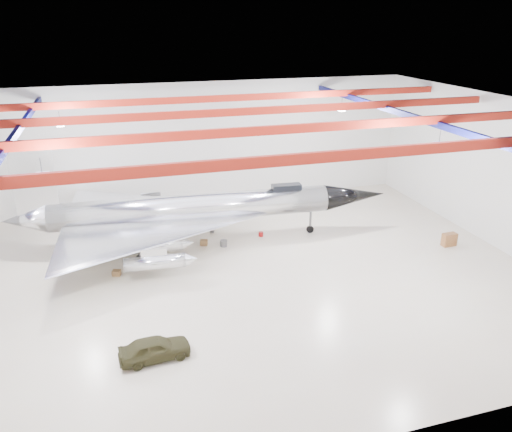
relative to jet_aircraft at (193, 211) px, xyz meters
name	(u,v)px	position (x,y,z in m)	size (l,w,h in m)	color
floor	(235,277)	(1.64, -6.21, -2.58)	(40.00, 40.00, 0.00)	beige
wall_back	(192,145)	(1.64, 8.79, 2.92)	(40.00, 40.00, 0.00)	silver
wall_right	(498,173)	(21.64, -6.21, 2.92)	(30.00, 30.00, 0.00)	silver
ceiling	(232,111)	(1.64, -6.21, 8.42)	(40.00, 40.00, 0.00)	#0A0F38
ceiling_structure	(232,123)	(1.64, -6.21, 7.75)	(39.50, 29.50, 1.08)	maroon
jet_aircraft	(193,211)	(0.00, 0.00, 0.00)	(28.83, 17.66, 7.86)	silver
jeep	(155,348)	(-4.34, -13.33, -1.97)	(1.44, 3.58, 1.22)	#35321A
desk	(449,240)	(18.40, -6.03, -2.08)	(1.09, 0.54, 1.00)	brown
crate_ply	(117,273)	(-5.90, -3.69, -2.39)	(0.53, 0.43, 0.37)	olive
toolbox_red	(181,236)	(-0.85, 1.17, -2.44)	(0.39, 0.31, 0.27)	maroon
engine_drum	(224,243)	(2.04, -1.25, -2.34)	(0.53, 0.53, 0.48)	#59595B
crate_small	(130,243)	(-4.78, 1.09, -2.46)	(0.33, 0.27, 0.23)	#59595B
tool_chest	(261,234)	(5.28, -0.27, -2.41)	(0.38, 0.38, 0.34)	maroon
oil_barrel	(204,243)	(0.64, -0.60, -2.38)	(0.56, 0.45, 0.39)	olive
spares_box	(212,230)	(1.73, 1.63, -2.40)	(0.38, 0.38, 0.34)	#59595B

